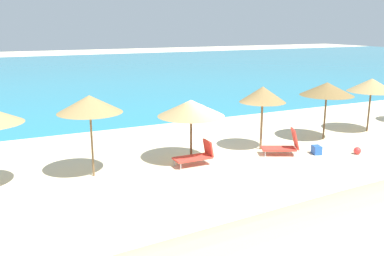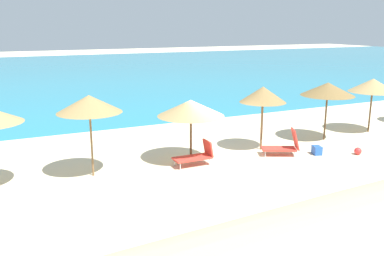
# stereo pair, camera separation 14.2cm
# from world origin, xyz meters

# --- Properties ---
(ground_plane) EXTENTS (160.00, 160.00, 0.00)m
(ground_plane) POSITION_xyz_m (0.00, 0.00, 0.00)
(ground_plane) COLOR beige
(sea_water) EXTENTS (160.00, 56.86, 0.01)m
(sea_water) POSITION_xyz_m (0.00, 35.83, 0.00)
(sea_water) COLOR teal
(sea_water) RESTS_ON ground_plane
(beach_umbrella_2) EXTENTS (2.27, 2.27, 2.93)m
(beach_umbrella_2) POSITION_xyz_m (-4.88, 0.95, 2.62)
(beach_umbrella_2) COLOR brown
(beach_umbrella_2) RESTS_ON ground_plane
(beach_umbrella_3) EXTENTS (2.61, 2.61, 2.48)m
(beach_umbrella_3) POSITION_xyz_m (-1.03, 0.88, 2.17)
(beach_umbrella_3) COLOR brown
(beach_umbrella_3) RESTS_ON ground_plane
(beach_umbrella_4) EXTENTS (1.98, 1.98, 2.76)m
(beach_umbrella_4) POSITION_xyz_m (2.44, 1.09, 2.41)
(beach_umbrella_4) COLOR brown
(beach_umbrella_4) RESTS_ON ground_plane
(beach_umbrella_5) EXTENTS (2.46, 2.46, 2.71)m
(beach_umbrella_5) POSITION_xyz_m (6.07, 1.15, 2.40)
(beach_umbrella_5) COLOR brown
(beach_umbrella_5) RESTS_ON ground_plane
(beach_umbrella_6) EXTENTS (2.34, 2.34, 2.70)m
(beach_umbrella_6) POSITION_xyz_m (9.16, 1.33, 2.37)
(beach_umbrella_6) COLOR brown
(beach_umbrella_6) RESTS_ON ground_plane
(lounge_chair_0) EXTENTS (1.63, 1.26, 1.13)m
(lounge_chair_0) POSITION_xyz_m (2.83, -0.02, 0.42)
(lounge_chair_0) COLOR red
(lounge_chair_0) RESTS_ON ground_plane
(lounge_chair_1) EXTENTS (1.50, 0.67, 0.93)m
(lounge_chair_1) POSITION_xyz_m (-1.01, 0.43, 0.39)
(lounge_chair_1) COLOR red
(lounge_chair_1) RESTS_ON ground_plane
(beach_ball) EXTENTS (0.31, 0.31, 0.31)m
(beach_ball) POSITION_xyz_m (5.67, -1.29, 0.15)
(beach_ball) COLOR red
(beach_ball) RESTS_ON ground_plane
(cooler_box) EXTENTS (0.43, 0.51, 0.36)m
(cooler_box) POSITION_xyz_m (4.14, -0.53, 0.18)
(cooler_box) COLOR blue
(cooler_box) RESTS_ON ground_plane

